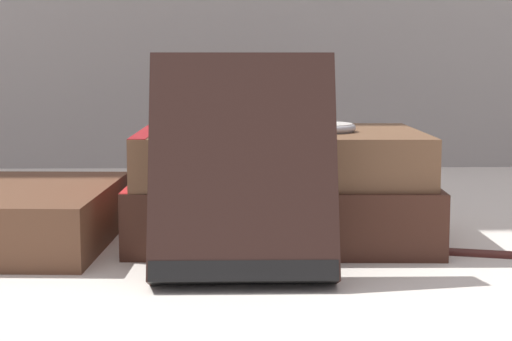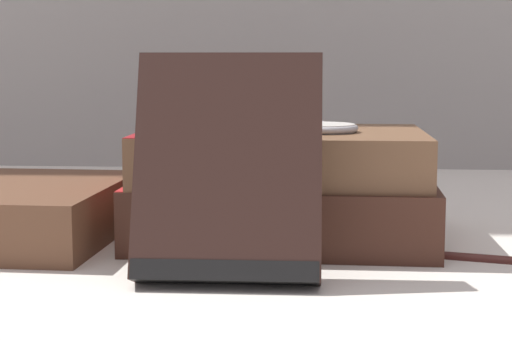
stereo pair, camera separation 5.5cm
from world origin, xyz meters
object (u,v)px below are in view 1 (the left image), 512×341
at_px(pocket_watch, 320,127).
at_px(book_leaning_front, 243,176).
at_px(reading_glasses, 173,202).
at_px(book_flat_top, 273,155).
at_px(book_flat_bottom, 274,208).

bearing_deg(pocket_watch, book_leaning_front, -117.34).
distance_m(pocket_watch, reading_glasses, 0.22).
height_order(pocket_watch, reading_glasses, pocket_watch).
xyz_separation_m(book_flat_top, pocket_watch, (0.03, -0.01, 0.02)).
relative_size(book_flat_top, pocket_watch, 3.75).
bearing_deg(reading_glasses, book_flat_top, -40.67).
bearing_deg(reading_glasses, book_leaning_front, -56.66).
height_order(book_flat_bottom, pocket_watch, pocket_watch).
relative_size(pocket_watch, reading_glasses, 0.51).
relative_size(book_flat_bottom, book_flat_top, 1.07).
bearing_deg(pocket_watch, reading_glasses, 125.89).
xyz_separation_m(book_flat_bottom, reading_glasses, (-0.09, 0.15, -0.02)).
height_order(book_flat_bottom, book_leaning_front, book_leaning_front).
relative_size(book_flat_top, reading_glasses, 1.90).
height_order(book_flat_top, pocket_watch, pocket_watch).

